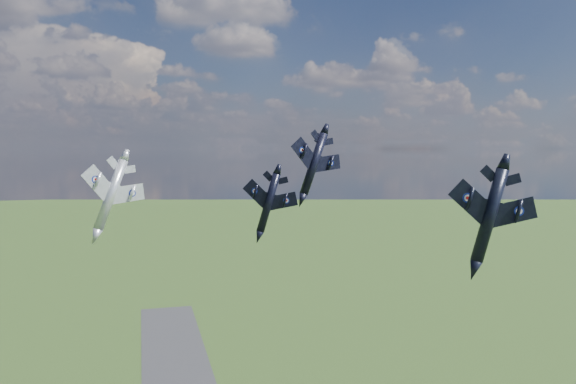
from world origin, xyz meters
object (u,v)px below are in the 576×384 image
object	(u,v)px
jet_high_navy	(314,164)
jet_lead_navy	(269,203)
jet_right_navy	(490,215)
jet_left_silver	(111,195)

from	to	relation	value
jet_high_navy	jet_lead_navy	bearing A→B (deg)	177.14
jet_right_navy	jet_high_navy	world-z (taller)	jet_high_navy
jet_high_navy	jet_right_navy	bearing A→B (deg)	-86.06
jet_high_navy	jet_left_silver	xyz separation A→B (m)	(-32.77, -9.52, -3.86)
jet_lead_navy	jet_left_silver	bearing A→B (deg)	-142.63
jet_right_navy	jet_high_navy	distance (m)	36.51
jet_lead_navy	jet_left_silver	xyz separation A→B (m)	(-24.46, -7.98, 2.45)
jet_lead_navy	jet_left_silver	size ratio (longest dim) A/B	0.97
jet_lead_navy	jet_right_navy	size ratio (longest dim) A/B	0.89
jet_lead_navy	jet_high_navy	bearing A→B (deg)	29.87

